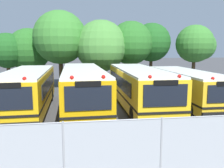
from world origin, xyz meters
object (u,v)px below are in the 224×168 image
at_px(tree_0, 10,52).
at_px(tree_4, 130,43).
at_px(school_bus_1, 83,87).
at_px(tree_3, 102,47).
at_px(school_bus_2, 139,86).
at_px(tree_6, 197,44).
at_px(tree_1, 28,49).
at_px(traffic_cone, 37,165).
at_px(tree_2, 60,37).
at_px(school_bus_3, 186,86).
at_px(school_bus_0, 28,89).
at_px(tree_5, 152,42).

xyz_separation_m(tree_0, tree_4, (11.88, -1.10, 0.82)).
xyz_separation_m(school_bus_1, tree_3, (2.09, 8.11, 2.62)).
xyz_separation_m(school_bus_2, tree_3, (-1.59, 8.01, 2.65)).
height_order(tree_3, tree_6, tree_3).
relative_size(tree_1, tree_3, 0.90).
bearing_deg(traffic_cone, tree_3, 76.88).
distance_m(tree_2, tree_4, 6.95).
relative_size(school_bus_1, tree_4, 1.61).
bearing_deg(tree_1, tree_0, -153.49).
bearing_deg(school_bus_1, school_bus_3, -178.56).
distance_m(school_bus_1, tree_4, 10.46).
xyz_separation_m(tree_0, tree_2, (4.96, -1.30, 1.37)).
relative_size(school_bus_3, tree_3, 1.39).
xyz_separation_m(tree_2, traffic_cone, (0.32, -16.28, -4.69)).
bearing_deg(tree_1, school_bus_0, -79.43).
bearing_deg(traffic_cone, tree_5, 62.08).
bearing_deg(tree_4, tree_1, 169.66).
bearing_deg(tree_5, school_bus_3, -92.68).
bearing_deg(tree_0, tree_6, -4.99).
xyz_separation_m(tree_3, traffic_cone, (-3.70, -15.89, -3.80)).
relative_size(school_bus_1, tree_6, 1.70).
height_order(tree_0, tree_2, tree_2).
bearing_deg(school_bus_0, tree_1, -80.73).
xyz_separation_m(school_bus_0, school_bus_1, (3.36, -0.08, 0.05)).
xyz_separation_m(school_bus_0, tree_5, (10.91, 9.44, 3.18)).
xyz_separation_m(tree_1, tree_2, (3.39, -2.08, 1.18)).
bearing_deg(tree_1, tree_4, -10.34).
bearing_deg(tree_1, traffic_cone, -78.59).
distance_m(tree_0, tree_3, 9.15).
distance_m(school_bus_2, school_bus_3, 3.46).
bearing_deg(school_bus_0, school_bus_2, 178.86).
distance_m(tree_5, traffic_cone, 20.05).
distance_m(school_bus_2, tree_2, 10.71).
bearing_deg(school_bus_1, tree_5, -129.85).
relative_size(tree_1, tree_2, 0.80).
relative_size(school_bus_3, tree_1, 1.54).
relative_size(school_bus_2, tree_5, 1.56).
xyz_separation_m(tree_1, tree_5, (12.88, -1.06, 0.80)).
relative_size(school_bus_0, tree_1, 1.59).
distance_m(school_bus_2, traffic_cone, 9.56).
bearing_deg(tree_1, tree_3, -18.48).
xyz_separation_m(school_bus_1, school_bus_2, (3.68, 0.10, -0.03)).
bearing_deg(tree_5, tree_4, -162.31).
distance_m(tree_1, tree_3, 7.82).
relative_size(tree_1, tree_6, 0.95).
relative_size(school_bus_1, school_bus_2, 1.04).
bearing_deg(tree_2, school_bus_3, -41.97).
bearing_deg(tree_3, school_bus_1, -104.44).
distance_m(school_bus_0, tree_0, 10.57).
xyz_separation_m(tree_3, tree_5, (5.47, 1.41, 0.51)).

